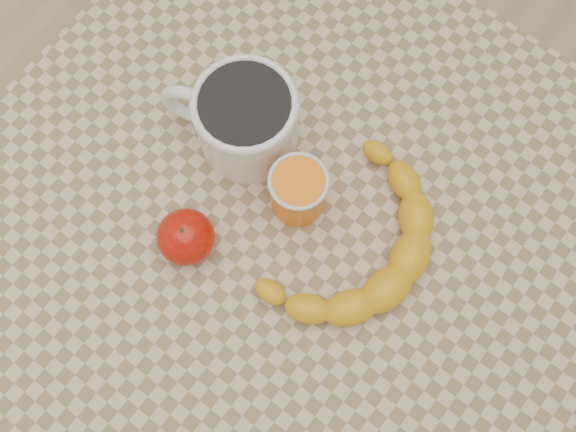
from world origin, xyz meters
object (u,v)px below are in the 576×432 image
Objects in this scene: orange_juice_glass at (298,191)px; banana at (352,245)px; table at (288,237)px; coffee_mug at (244,119)px; apple at (186,237)px.

orange_juice_glass is 0.09m from banana.
banana is at bearing 11.64° from table.
coffee_mug is 0.58× the size of banana.
coffee_mug is 0.11m from orange_juice_glass.
coffee_mug is at bearing 164.28° from orange_juice_glass.
apple is (-0.07, -0.12, -0.01)m from orange_juice_glass.
orange_juice_glass reaches higher than banana.
orange_juice_glass reaches higher than table.
coffee_mug reaches higher than banana.
table is at bearing 51.05° from apple.
table is 2.51× the size of banana.
table is 9.84× the size of orange_juice_glass.
apple is at bearing -78.32° from coffee_mug.
banana is at bearing -11.32° from coffee_mug.
coffee_mug is 0.16m from apple.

